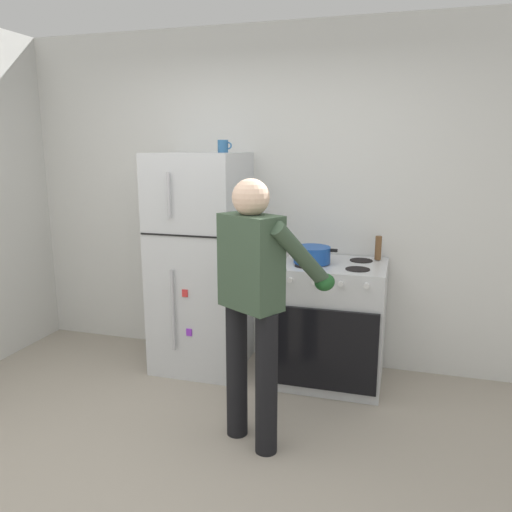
% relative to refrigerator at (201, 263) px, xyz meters
% --- Properties ---
extents(ground, '(8.00, 8.00, 0.00)m').
position_rel_refrigerator_xyz_m(ground, '(0.48, -1.57, -0.86)').
color(ground, '#9E9384').
extents(kitchen_wall_back, '(6.00, 0.10, 2.70)m').
position_rel_refrigerator_xyz_m(kitchen_wall_back, '(0.48, 0.38, 0.49)').
color(kitchen_wall_back, silver).
rests_on(kitchen_wall_back, ground).
extents(refrigerator, '(0.68, 0.72, 1.72)m').
position_rel_refrigerator_xyz_m(refrigerator, '(0.00, 0.00, 0.00)').
color(refrigerator, silver).
rests_on(refrigerator, ground).
extents(stove_range, '(0.76, 0.67, 0.93)m').
position_rel_refrigerator_xyz_m(stove_range, '(1.06, -0.01, -0.40)').
color(stove_range, silver).
rests_on(stove_range, ground).
extents(person_cook, '(0.67, 0.73, 1.60)m').
position_rel_refrigerator_xyz_m(person_cook, '(0.74, -0.95, 0.10)').
color(person_cook, black).
rests_on(person_cook, ground).
extents(red_pot, '(0.37, 0.27, 0.12)m').
position_rel_refrigerator_xyz_m(red_pot, '(0.90, -0.05, 0.13)').
color(red_pot, '#19479E').
rests_on(red_pot, stove_range).
extents(coffee_mug, '(0.11, 0.08, 0.10)m').
position_rel_refrigerator_xyz_m(coffee_mug, '(0.18, 0.05, 0.91)').
color(coffee_mug, '#2D6093').
rests_on(coffee_mug, refrigerator).
extents(pepper_mill, '(0.05, 0.05, 0.18)m').
position_rel_refrigerator_xyz_m(pepper_mill, '(1.36, 0.20, 0.16)').
color(pepper_mill, brown).
rests_on(pepper_mill, stove_range).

